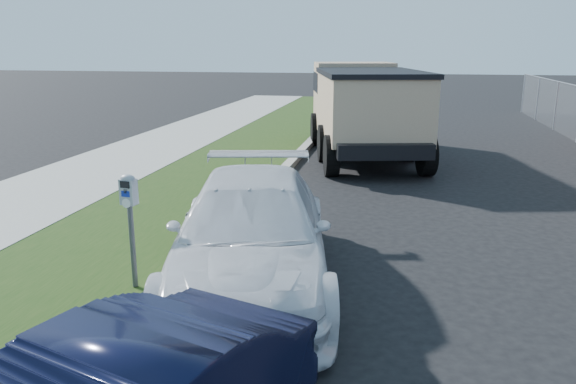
# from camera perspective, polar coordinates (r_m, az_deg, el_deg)

# --- Properties ---
(ground) EXTENTS (120.00, 120.00, 0.00)m
(ground) POSITION_cam_1_polar(r_m,az_deg,el_deg) (7.56, 9.12, -9.77)
(ground) COLOR black
(ground) RESTS_ON ground
(streetside) EXTENTS (6.12, 50.00, 0.15)m
(streetside) POSITION_cam_1_polar(r_m,az_deg,el_deg) (11.00, -20.76, -2.35)
(streetside) COLOR gray
(streetside) RESTS_ON ground
(parking_meter) EXTENTS (0.22, 0.16, 1.46)m
(parking_meter) POSITION_cam_1_polar(r_m,az_deg,el_deg) (7.14, -15.79, -1.41)
(parking_meter) COLOR #3F4247
(parking_meter) RESTS_ON ground
(white_wagon) EXTENTS (2.95, 5.23, 1.43)m
(white_wagon) POSITION_cam_1_polar(r_m,az_deg,el_deg) (7.45, -3.53, -4.07)
(white_wagon) COLOR silver
(white_wagon) RESTS_ON ground
(dump_truck) EXTENTS (3.88, 6.99, 2.59)m
(dump_truck) POSITION_cam_1_polar(r_m,az_deg,el_deg) (16.36, 7.62, 8.75)
(dump_truck) COLOR black
(dump_truck) RESTS_ON ground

